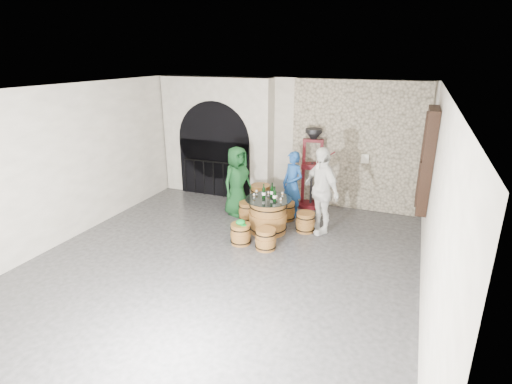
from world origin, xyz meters
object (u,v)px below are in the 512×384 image
at_px(barrel_table, 268,215).
at_px(barrel_stool_near_left, 241,234).
at_px(barrel_stool_far, 286,211).
at_px(person_green, 237,181).
at_px(barrel_stool_right, 305,222).
at_px(side_barrel, 260,198).
at_px(barrel_stool_near_right, 266,239).
at_px(person_blue, 293,184).
at_px(wine_bottle_center, 275,195).
at_px(barrel_stool_left, 248,211).
at_px(wine_bottle_left, 264,192).
at_px(person_white, 321,190).
at_px(wine_bottle_right, 272,191).
at_px(corking_press, 312,163).

bearing_deg(barrel_table, barrel_stool_near_left, -113.06).
bearing_deg(barrel_stool_far, person_green, -175.21).
bearing_deg(barrel_stool_right, side_barrel, 150.47).
bearing_deg(person_green, barrel_stool_near_left, -131.62).
relative_size(barrel_stool_near_right, person_blue, 0.28).
bearing_deg(barrel_stool_right, person_blue, 125.51).
relative_size(person_blue, wine_bottle_center, 4.92).
bearing_deg(barrel_table, side_barrel, 118.88).
bearing_deg(barrel_stool_right, barrel_table, -156.05).
bearing_deg(barrel_table, barrel_stool_far, 79.28).
bearing_deg(barrel_stool_left, wine_bottle_left, -38.69).
bearing_deg(person_blue, barrel_stool_near_left, -77.82).
xyz_separation_m(barrel_table, barrel_stool_right, (0.76, 0.34, -0.17)).
height_order(person_white, wine_bottle_center, person_white).
xyz_separation_m(barrel_table, person_green, (-1.06, 0.71, 0.46)).
bearing_deg(barrel_stool_far, wine_bottle_left, -107.75).
bearing_deg(person_blue, wine_bottle_left, -77.81).
height_order(barrel_stool_far, barrel_stool_near_left, same).
bearing_deg(wine_bottle_left, barrel_stool_near_right, -66.26).
xyz_separation_m(wine_bottle_left, wine_bottle_right, (0.14, 0.14, 0.00)).
xyz_separation_m(barrel_stool_left, barrel_stool_right, (1.45, -0.13, 0.00)).
bearing_deg(barrel_stool_near_right, person_blue, 90.94).
relative_size(barrel_stool_far, person_blue, 0.28).
bearing_deg(corking_press, person_white, -76.07).
bearing_deg(wine_bottle_center, barrel_table, 151.49).
bearing_deg(corking_press, barrel_stool_left, -138.39).
distance_m(barrel_stool_near_left, person_green, 1.77).
xyz_separation_m(barrel_table, side_barrel, (-0.62, 1.12, -0.05)).
relative_size(barrel_stool_right, person_blue, 0.28).
height_order(barrel_table, person_blue, person_blue).
xyz_separation_m(barrel_stool_right, side_barrel, (-1.38, 0.78, 0.12)).
xyz_separation_m(barrel_stool_left, barrel_stool_near_right, (0.93, -1.26, 0.00)).
xyz_separation_m(person_white, corking_press, (-0.55, 1.38, 0.22)).
height_order(barrel_stool_left, barrel_stool_near_left, same).
bearing_deg(barrel_stool_near_left, person_white, 41.90).
bearing_deg(corking_press, wine_bottle_left, -115.81).
bearing_deg(wine_bottle_center, person_white, 32.71).
bearing_deg(wine_bottle_right, person_blue, 79.88).
bearing_deg(person_white, side_barrel, -160.15).
bearing_deg(wine_bottle_left, barrel_stool_far, 72.25).
height_order(wine_bottle_left, wine_bottle_center, same).
height_order(barrel_stool_far, wine_bottle_left, wine_bottle_left).
distance_m(wine_bottle_left, wine_bottle_center, 0.30).
relative_size(barrel_table, barrel_stool_near_right, 2.31).
relative_size(person_white, wine_bottle_right, 5.91).
height_order(barrel_stool_near_right, wine_bottle_right, wine_bottle_right).
relative_size(barrel_stool_far, wine_bottle_left, 1.36).
height_order(barrel_table, wine_bottle_center, wine_bottle_center).
xyz_separation_m(barrel_stool_right, wine_bottle_right, (-0.72, -0.20, 0.70)).
distance_m(barrel_stool_left, barrel_stool_near_left, 1.28).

